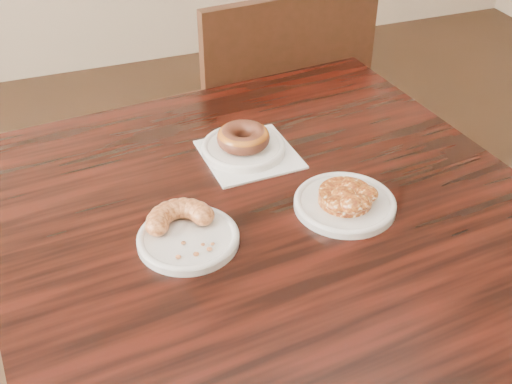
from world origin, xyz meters
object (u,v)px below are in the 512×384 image
object	(u,v)px
glazed_donut	(243,137)
cruller_fragment	(187,228)
cafe_table	(269,356)
apple_fritter	(346,194)
chair_far	(253,123)

from	to	relation	value
glazed_donut	cruller_fragment	bearing A→B (deg)	-127.98
cafe_table	apple_fritter	xyz separation A→B (m)	(0.12, -0.04, 0.40)
cafe_table	cruller_fragment	size ratio (longest dim) A/B	7.37
cafe_table	apple_fritter	world-z (taller)	apple_fritter
cafe_table	glazed_donut	bearing A→B (deg)	80.06
chair_far	cruller_fragment	distance (m)	0.95
glazed_donut	apple_fritter	world-z (taller)	glazed_donut
glazed_donut	cruller_fragment	distance (m)	0.27
cafe_table	cruller_fragment	distance (m)	0.43
glazed_donut	cruller_fragment	world-z (taller)	glazed_donut
cafe_table	glazed_donut	distance (m)	0.45
cafe_table	chair_far	xyz separation A→B (m)	(0.25, 0.77, 0.08)
glazed_donut	apple_fritter	size ratio (longest dim) A/B	0.79
glazed_donut	apple_fritter	bearing A→B (deg)	-64.55
apple_fritter	cafe_table	bearing A→B (deg)	163.37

